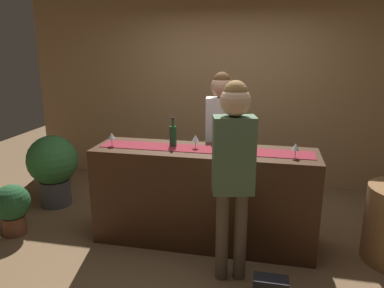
{
  "coord_description": "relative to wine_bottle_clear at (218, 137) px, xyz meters",
  "views": [
    {
      "loc": [
        0.63,
        -3.5,
        2.02
      ],
      "look_at": [
        -0.12,
        0.0,
        1.06
      ],
      "focal_mm": 34.73,
      "sensor_mm": 36.0,
      "label": 1
    }
  ],
  "objects": [
    {
      "name": "wine_glass_mid_counter",
      "position": [
        -1.07,
        -0.16,
        -0.01
      ],
      "size": [
        0.07,
        0.07,
        0.14
      ],
      "color": "silver",
      "rests_on": "bar_counter"
    },
    {
      "name": "bar_counter",
      "position": [
        -0.12,
        -0.08,
        -0.62
      ],
      "size": [
        2.24,
        0.6,
        1.01
      ],
      "primitive_type": "cube",
      "color": "#3D2314",
      "rests_on": "ground"
    },
    {
      "name": "counter_runner_cloth",
      "position": [
        -0.12,
        -0.08,
        -0.11
      ],
      "size": [
        2.13,
        0.28,
        0.01
      ],
      "primitive_type": "cube",
      "color": "maroon",
      "rests_on": "bar_counter"
    },
    {
      "name": "back_wall",
      "position": [
        -0.12,
        1.82,
        0.33
      ],
      "size": [
        6.0,
        0.12,
        2.9
      ],
      "primitive_type": "cube",
      "color": "tan",
      "rests_on": "ground"
    },
    {
      "name": "wine_glass_far_end",
      "position": [
        -0.21,
        -0.06,
        -0.01
      ],
      "size": [
        0.07,
        0.07,
        0.14
      ],
      "color": "silver",
      "rests_on": "bar_counter"
    },
    {
      "name": "wine_glass_near_customer",
      "position": [
        0.75,
        -0.19,
        -0.01
      ],
      "size": [
        0.07,
        0.07,
        0.14
      ],
      "color": "silver",
      "rests_on": "bar_counter"
    },
    {
      "name": "potted_plant_tall",
      "position": [
        -2.16,
        0.42,
        -0.59
      ],
      "size": [
        0.63,
        0.63,
        0.92
      ],
      "color": "#4C4C51",
      "rests_on": "ground"
    },
    {
      "name": "potted_plant_small",
      "position": [
        -2.17,
        -0.38,
        -0.79
      ],
      "size": [
        0.39,
        0.39,
        0.57
      ],
      "color": "brown",
      "rests_on": "ground"
    },
    {
      "name": "wine_bottle_amber",
      "position": [
        0.23,
        0.02,
        0.0
      ],
      "size": [
        0.07,
        0.07,
        0.3
      ],
      "color": "brown",
      "rests_on": "bar_counter"
    },
    {
      "name": "wine_bottle_clear",
      "position": [
        0.0,
        0.0,
        0.0
      ],
      "size": [
        0.07,
        0.07,
        0.3
      ],
      "color": "#B2C6C1",
      "rests_on": "bar_counter"
    },
    {
      "name": "bartender",
      "position": [
        -0.04,
        0.5,
        -0.04
      ],
      "size": [
        0.36,
        0.24,
        1.73
      ],
      "rotation": [
        0.0,
        0.0,
        3.27
      ],
      "color": "#26262B",
      "rests_on": "ground"
    },
    {
      "name": "wine_bottle_green",
      "position": [
        -0.46,
        -0.02,
        0.0
      ],
      "size": [
        0.07,
        0.07,
        0.3
      ],
      "color": "#194723",
      "rests_on": "bar_counter"
    },
    {
      "name": "customer_sipping",
      "position": [
        0.23,
        -0.66,
        -0.03
      ],
      "size": [
        0.38,
        0.27,
        1.75
      ],
      "rotation": [
        0.0,
        0.0,
        0.23
      ],
      "color": "brown",
      "rests_on": "ground"
    },
    {
      "name": "ground_plane",
      "position": [
        -0.12,
        -0.08,
        -1.12
      ],
      "size": [
        10.0,
        10.0,
        0.0
      ],
      "primitive_type": "plane",
      "color": "brown"
    }
  ]
}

